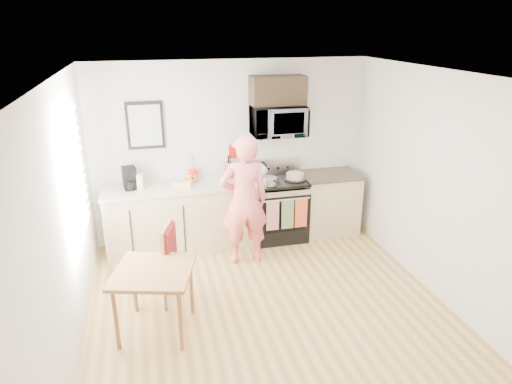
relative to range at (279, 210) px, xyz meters
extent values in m
plane|color=olive|center=(-0.63, -1.98, -0.44)|extent=(4.60, 4.60, 0.00)
cube|color=beige|center=(-0.63, 0.32, 0.86)|extent=(4.00, 0.04, 2.60)
cube|color=beige|center=(-0.63, -4.28, 0.86)|extent=(4.00, 0.04, 2.60)
cube|color=beige|center=(-2.63, -1.98, 0.86)|extent=(0.04, 4.60, 2.60)
cube|color=beige|center=(1.37, -1.98, 0.86)|extent=(0.04, 4.60, 2.60)
cube|color=white|center=(-0.63, -1.98, 2.16)|extent=(4.00, 4.60, 0.04)
cube|color=silver|center=(-2.61, -1.18, 1.11)|extent=(0.02, 1.40, 1.50)
cube|color=white|center=(-2.60, -1.18, 1.11)|extent=(0.01, 1.30, 1.40)
cube|color=tan|center=(-1.43, 0.02, 0.01)|extent=(2.10, 0.60, 0.90)
cube|color=beige|center=(-1.43, 0.02, 0.48)|extent=(2.14, 0.64, 0.04)
cube|color=tan|center=(0.80, 0.02, 0.01)|extent=(0.84, 0.60, 0.90)
cube|color=black|center=(0.80, 0.02, 0.48)|extent=(0.88, 0.64, 0.04)
cube|color=black|center=(0.00, 0.00, -0.05)|extent=(0.76, 0.65, 0.77)
cube|color=black|center=(0.00, -0.32, 0.01)|extent=(0.61, 0.02, 0.45)
cube|color=#ABABB0|center=(0.00, -0.31, 0.34)|extent=(0.74, 0.02, 0.14)
cylinder|color=#ABABB0|center=(0.00, -0.36, 0.30)|extent=(0.68, 0.02, 0.02)
cube|color=black|center=(0.00, 0.00, 0.46)|extent=(0.76, 0.65, 0.04)
cube|color=#ABABB0|center=(0.00, 0.27, 0.60)|extent=(0.76, 0.08, 0.24)
cube|color=silver|center=(-0.20, -0.37, 0.08)|extent=(0.18, 0.02, 0.44)
cube|color=#586C48|center=(0.02, -0.37, 0.08)|extent=(0.18, 0.02, 0.44)
cube|color=#D3491F|center=(0.22, -0.37, 0.08)|extent=(0.18, 0.02, 0.44)
imported|color=#ABABB0|center=(0.00, 0.10, 1.32)|extent=(0.76, 0.51, 0.42)
cube|color=black|center=(0.00, 0.15, 1.74)|extent=(0.76, 0.35, 0.40)
cube|color=black|center=(-1.83, 0.30, 1.31)|extent=(0.50, 0.03, 0.65)
cube|color=beige|center=(-1.83, 0.28, 1.31)|extent=(0.42, 0.01, 0.56)
cube|color=#B71E0F|center=(-0.58, 0.31, 0.86)|extent=(0.20, 0.02, 0.20)
imported|color=#D53C3A|center=(-0.66, -0.60, 0.44)|extent=(0.64, 0.42, 1.76)
cube|color=brown|center=(-1.88, -1.84, 0.27)|extent=(0.77, 0.77, 0.04)
cylinder|color=brown|center=(-2.28, -2.06, -0.10)|extent=(0.04, 0.04, 0.68)
cylinder|color=brown|center=(-1.67, -2.23, -0.10)|extent=(0.04, 0.04, 0.68)
cylinder|color=brown|center=(-2.10, -1.45, -0.10)|extent=(0.04, 0.04, 0.68)
cylinder|color=brown|center=(-1.49, -1.62, -0.10)|extent=(0.04, 0.04, 0.68)
cube|color=brown|center=(-1.89, -1.30, 0.04)|extent=(0.52, 0.52, 0.04)
cube|color=brown|center=(-1.71, -1.36, 0.30)|extent=(0.16, 0.41, 0.49)
cube|color=#52110E|center=(-1.68, -1.37, 0.31)|extent=(0.17, 0.37, 0.41)
cylinder|color=brown|center=(-2.11, -1.41, -0.21)|extent=(0.03, 0.03, 0.45)
cylinder|color=brown|center=(-1.78, -1.52, -0.21)|extent=(0.03, 0.03, 0.45)
cylinder|color=brown|center=(-2.01, -1.08, -0.21)|extent=(0.03, 0.03, 0.45)
cylinder|color=brown|center=(-1.67, -1.19, -0.21)|extent=(0.03, 0.03, 0.45)
cube|color=brown|center=(-0.69, 0.22, 0.61)|extent=(0.16, 0.17, 0.22)
cylinder|color=#B71E0F|center=(-1.22, 0.24, 0.58)|extent=(0.12, 0.12, 0.15)
imported|color=white|center=(-1.25, 0.18, 0.53)|extent=(0.23, 0.23, 0.05)
cube|color=tan|center=(-1.95, 0.00, 0.61)|extent=(0.11, 0.11, 0.22)
cube|color=black|center=(-2.09, 0.08, 0.65)|extent=(0.20, 0.23, 0.30)
cylinder|color=black|center=(-2.09, -0.01, 0.58)|extent=(0.11, 0.11, 0.11)
cube|color=tan|center=(-1.41, -0.07, 0.55)|extent=(0.29, 0.20, 0.10)
cylinder|color=black|center=(0.21, -0.07, 0.50)|extent=(0.30, 0.30, 0.02)
cylinder|color=tan|center=(0.21, -0.07, 0.55)|extent=(0.25, 0.25, 0.08)
sphere|color=white|center=(-0.23, 0.16, 0.58)|extent=(0.18, 0.18, 0.18)
cone|color=white|center=(-0.23, 0.16, 0.67)|extent=(0.06, 0.06, 0.06)
torus|color=black|center=(-0.23, 0.16, 0.64)|extent=(0.16, 0.02, 0.16)
cylinder|color=#ABABB0|center=(-0.21, -0.20, 0.54)|extent=(0.21, 0.21, 0.11)
cylinder|color=black|center=(-0.16, -0.35, 0.59)|extent=(0.08, 0.19, 0.02)
camera|label=1|loc=(-1.85, -6.01, 2.63)|focal=32.00mm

